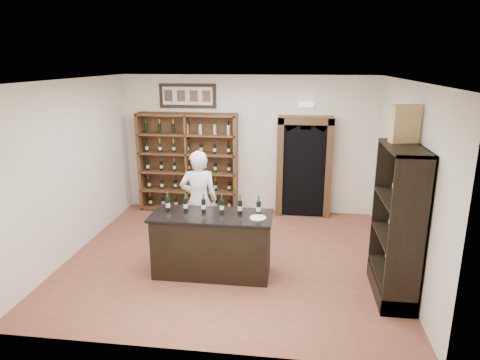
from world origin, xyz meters
The scene contains 20 objects.
floor centered at (0.00, 0.00, 0.00)m, with size 5.50×5.50×0.00m, color brown.
ceiling centered at (0.00, 0.00, 3.00)m, with size 5.50×5.50×0.00m, color white.
wall_back centered at (0.00, 2.50, 1.50)m, with size 5.50×0.04×3.00m, color white.
wall_left centered at (-2.75, 0.00, 1.50)m, with size 0.04×5.00×3.00m, color white.
wall_right centered at (2.75, 0.00, 1.50)m, with size 0.04×5.00×3.00m, color white.
wine_shelf centered at (-1.30, 2.33, 1.10)m, with size 2.20×0.38×2.20m.
framed_picture centered at (-1.30, 2.47, 2.55)m, with size 1.25×0.04×0.52m, color black.
arched_doorway centered at (1.25, 2.33, 1.14)m, with size 1.17×0.35×2.17m.
emergency_light centered at (1.25, 2.42, 2.40)m, with size 0.30×0.10×0.10m, color white.
tasting_counter centered at (-0.20, -0.60, 0.49)m, with size 1.88×0.78×1.00m.
counter_bottle_0 centered at (-0.92, -0.50, 1.11)m, with size 0.07×0.07×0.30m.
counter_bottle_1 centered at (-0.63, -0.50, 1.11)m, with size 0.07×0.07×0.30m.
counter_bottle_2 centered at (-0.34, -0.50, 1.11)m, with size 0.07×0.07×0.30m.
counter_bottle_3 centered at (-0.06, -0.50, 1.11)m, with size 0.07×0.07×0.30m.
counter_bottle_4 centered at (0.23, -0.50, 1.11)m, with size 0.07×0.07×0.30m.
counter_bottle_5 centered at (0.52, -0.50, 1.11)m, with size 0.07×0.07×0.30m.
side_cabinet centered at (2.52, -0.90, 0.75)m, with size 0.48×1.20×2.20m.
shopkeeper centered at (-0.62, 0.34, 0.90)m, with size 0.66×0.43×1.80m, color white.
plate centered at (0.53, -0.68, 1.01)m, with size 0.25×0.25×0.02m, color silver.
wine_crate centered at (2.52, -0.63, 2.46)m, with size 0.37×0.15×0.52m, color tan.
Camera 1 is at (1.04, -6.69, 3.30)m, focal length 32.00 mm.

